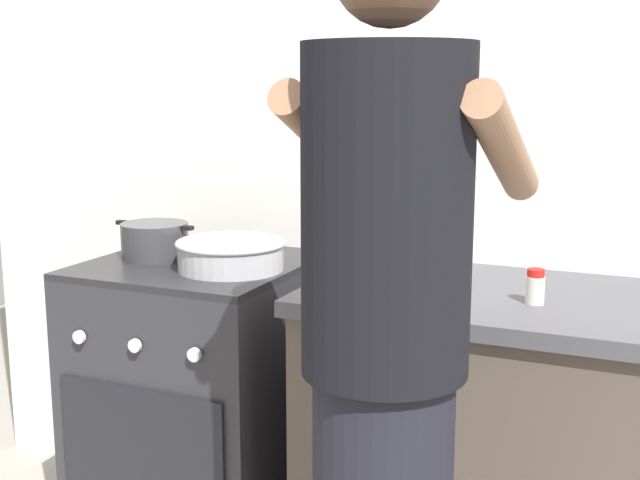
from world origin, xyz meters
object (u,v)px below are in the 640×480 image
(pot, at_px, (155,241))
(utensil_crock, at_px, (449,239))
(spice_bottle, at_px, (535,287))
(stove_range, at_px, (201,409))
(person, at_px, (385,391))
(mixing_bowl, at_px, (231,253))

(pot, distance_m, utensil_crock, 0.86)
(utensil_crock, xyz_separation_m, spice_bottle, (0.27, -0.24, -0.05))
(pot, relative_size, spice_bottle, 3.13)
(stove_range, distance_m, utensil_crock, 0.90)
(pot, xyz_separation_m, person, (0.94, -0.64, -0.09))
(mixing_bowl, bearing_deg, pot, 171.53)
(pot, xyz_separation_m, utensil_crock, (0.84, 0.17, 0.04))
(stove_range, distance_m, person, 1.10)
(stove_range, xyz_separation_m, pot, (-0.14, -0.01, 0.50))
(spice_bottle, height_order, person, person)
(stove_range, bearing_deg, spice_bottle, -4.27)
(stove_range, bearing_deg, mixing_bowl, -18.80)
(spice_bottle, bearing_deg, pot, 176.57)
(person, bearing_deg, spice_bottle, 73.40)
(stove_range, xyz_separation_m, person, (0.80, -0.64, 0.41))
(mixing_bowl, relative_size, person, 0.18)
(mixing_bowl, relative_size, spice_bottle, 3.66)
(mixing_bowl, relative_size, utensil_crock, 0.91)
(stove_range, relative_size, mixing_bowl, 2.94)
(utensil_crock, relative_size, spice_bottle, 4.01)
(utensil_crock, xyz_separation_m, person, (0.10, -0.81, -0.13))
(stove_range, distance_m, mixing_bowl, 0.52)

